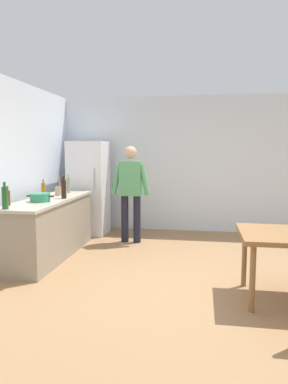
# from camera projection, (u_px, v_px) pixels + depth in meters

# --- Properties ---
(ground_plane) EXTENTS (14.00, 14.00, 0.00)m
(ground_plane) POSITION_uv_depth(u_px,v_px,m) (177.00, 283.00, 4.35)
(ground_plane) COLOR #936D47
(wall_back) EXTENTS (6.40, 0.12, 2.70)m
(wall_back) POSITION_uv_depth(u_px,v_px,m) (188.00, 164.00, 7.13)
(wall_back) COLOR silver
(wall_back) RESTS_ON ground_plane
(kitchen_counter) EXTENTS (0.64, 2.20, 0.90)m
(kitchen_counter) POSITION_uv_depth(u_px,v_px,m) (50.00, 228.00, 5.40)
(kitchen_counter) COLOR gray
(kitchen_counter) RESTS_ON ground_plane
(refrigerator) EXTENTS (0.70, 0.67, 1.80)m
(refrigerator) POSITION_uv_depth(u_px,v_px,m) (89.00, 188.00, 6.90)
(refrigerator) COLOR white
(refrigerator) RESTS_ON ground_plane
(person) EXTENTS (0.70, 0.22, 1.70)m
(person) POSITION_uv_depth(u_px,v_px,m) (131.00, 188.00, 6.19)
(person) COLOR #1E1E2D
(person) RESTS_ON ground_plane
(cooking_pot) EXTENTS (0.40, 0.28, 0.12)m
(cooking_pot) POSITION_uv_depth(u_px,v_px,m) (40.00, 197.00, 5.03)
(cooking_pot) COLOR #2D845B
(cooking_pot) RESTS_ON kitchen_counter
(utensil_jar) EXTENTS (0.11, 0.11, 0.32)m
(utensil_jar) POSITION_uv_depth(u_px,v_px,m) (59.00, 190.00, 5.75)
(utensil_jar) COLOR tan
(utensil_jar) RESTS_ON kitchen_counter
(bottle_wine_green) EXTENTS (0.08, 0.08, 0.34)m
(bottle_wine_green) POSITION_uv_depth(u_px,v_px,m) (5.00, 198.00, 4.37)
(bottle_wine_green) COLOR #1E5123
(bottle_wine_green) RESTS_ON kitchen_counter
(bottle_beer_brown) EXTENTS (0.06, 0.06, 0.26)m
(bottle_beer_brown) POSITION_uv_depth(u_px,v_px,m) (8.00, 198.00, 4.66)
(bottle_beer_brown) COLOR #5B3314
(bottle_beer_brown) RESTS_ON kitchen_counter
(bottle_wine_dark) EXTENTS (0.08, 0.08, 0.34)m
(bottle_wine_dark) POSITION_uv_depth(u_px,v_px,m) (64.00, 189.00, 5.36)
(bottle_wine_dark) COLOR black
(bottle_wine_dark) RESTS_ON kitchen_counter
(bottle_vinegar_tall) EXTENTS (0.06, 0.06, 0.32)m
(bottle_vinegar_tall) POSITION_uv_depth(u_px,v_px,m) (69.00, 185.00, 6.08)
(bottle_vinegar_tall) COLOR gray
(bottle_vinegar_tall) RESTS_ON kitchen_counter
(bottle_oil_amber) EXTENTS (0.06, 0.06, 0.28)m
(bottle_oil_amber) POSITION_uv_depth(u_px,v_px,m) (43.00, 190.00, 5.49)
(bottle_oil_amber) COLOR #996619
(bottle_oil_amber) RESTS_ON kitchen_counter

